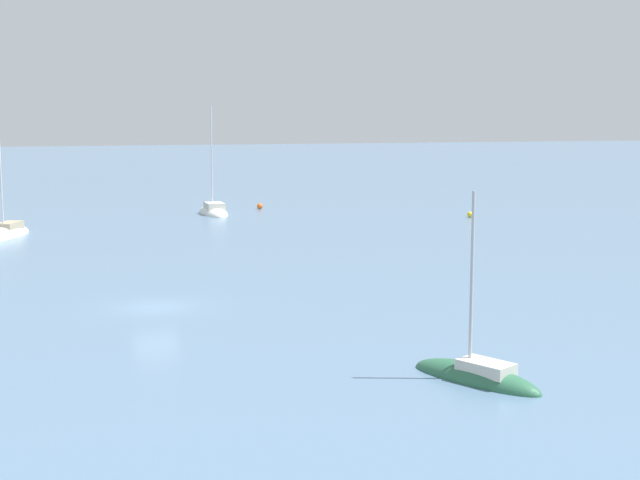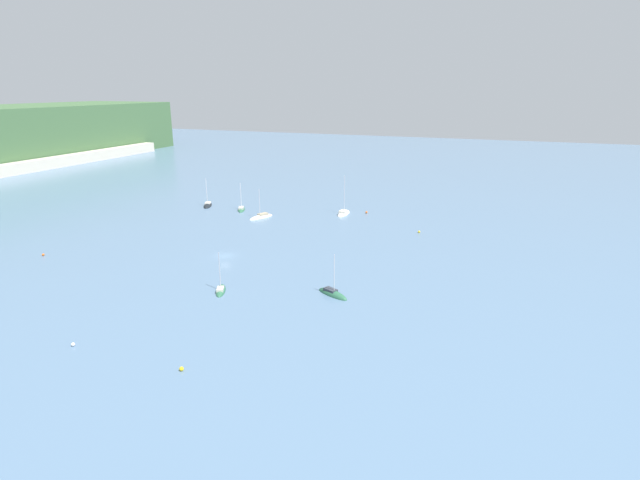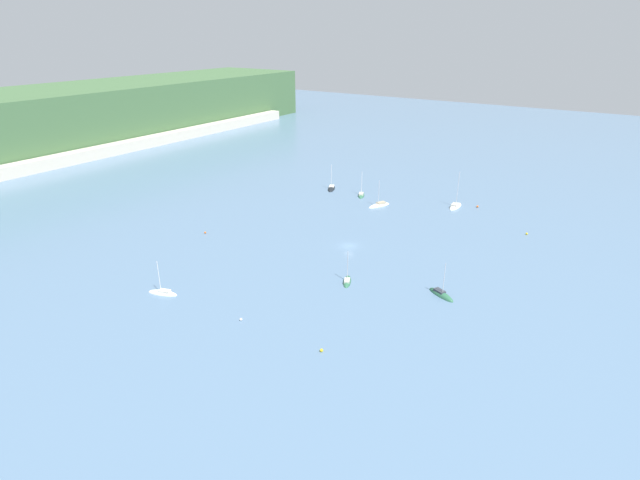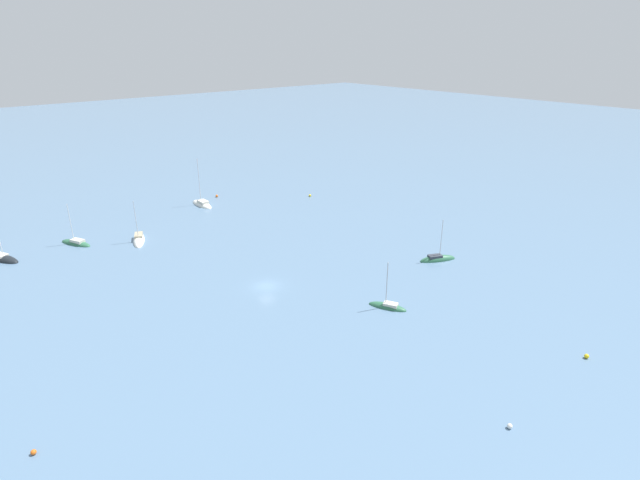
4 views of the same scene
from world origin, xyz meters
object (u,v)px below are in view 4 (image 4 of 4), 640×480
object	(u,v)px
sailboat_2	(3,259)
sailboat_4	(202,205)
mooring_buoy_4	(33,452)
sailboat_1	(388,307)
mooring_buoy_0	(510,426)
sailboat_3	(437,260)
mooring_buoy_2	(310,195)
sailboat_0	(139,240)
mooring_buoy_1	(587,356)
mooring_buoy_3	(217,196)
sailboat_6	(76,244)

from	to	relation	value
sailboat_2	sailboat_4	distance (m)	45.80
sailboat_2	mooring_buoy_4	world-z (taller)	sailboat_2
sailboat_1	mooring_buoy_0	bearing A→B (deg)	134.65
sailboat_3	mooring_buoy_2	bearing A→B (deg)	106.70
sailboat_0	sailboat_2	size ratio (longest dim) A/B	0.96
mooring_buoy_0	mooring_buoy_1	size ratio (longest dim) A/B	0.94
sailboat_1	mooring_buoy_0	size ratio (longest dim) A/B	14.59
sailboat_1	sailboat_3	xyz separation A→B (m)	(6.11, -20.76, -0.01)
mooring_buoy_0	mooring_buoy_1	world-z (taller)	mooring_buoy_1
mooring_buoy_3	sailboat_4	bearing A→B (deg)	119.82
sailboat_0	mooring_buoy_1	size ratio (longest dim) A/B	16.02
sailboat_3	mooring_buoy_4	xyz separation A→B (m)	(-2.92, 70.62, 0.21)
mooring_buoy_1	sailboat_3	bearing A→B (deg)	-18.26
mooring_buoy_3	mooring_buoy_0	bearing A→B (deg)	169.03
mooring_buoy_2	sailboat_2	bearing A→B (deg)	84.73
sailboat_1	sailboat_3	size ratio (longest dim) A/B	0.93
sailboat_0	mooring_buoy_4	xyz separation A→B (m)	(-49.82, 31.01, 0.19)
mooring_buoy_0	sailboat_2	bearing A→B (deg)	20.84
sailboat_1	mooring_buoy_2	bearing A→B (deg)	-53.43
sailboat_1	sailboat_6	xyz separation A→B (m)	(59.66, 29.47, 0.01)
mooring_buoy_2	mooring_buoy_3	world-z (taller)	mooring_buoy_3
sailboat_0	mooring_buoy_4	world-z (taller)	sailboat_0
sailboat_0	sailboat_3	xyz separation A→B (m)	(-46.91, -39.60, -0.02)
sailboat_3	sailboat_4	distance (m)	62.62
sailboat_6	sailboat_2	bearing A→B (deg)	60.80
mooring_buoy_2	mooring_buoy_1	bearing A→B (deg)	167.11
sailboat_6	mooring_buoy_3	xyz separation A→B (m)	(10.07, -38.63, 0.24)
sailboat_2	sailboat_6	world-z (taller)	sailboat_2
mooring_buoy_0	mooring_buoy_2	distance (m)	88.87
sailboat_4	sailboat_1	bearing A→B (deg)	177.61
mooring_buoy_3	mooring_buoy_1	bearing A→B (deg)	-179.46
sailboat_6	sailboat_4	bearing A→B (deg)	-104.44
mooring_buoy_1	mooring_buoy_4	bearing A→B (deg)	63.81
mooring_buoy_0	mooring_buoy_4	world-z (taller)	mooring_buoy_0
sailboat_1	sailboat_2	size ratio (longest dim) A/B	0.82
sailboat_3	sailboat_6	xyz separation A→B (m)	(53.55, 50.23, 0.02)
sailboat_1	mooring_buoy_0	xyz separation A→B (m)	(-26.48, 9.49, 0.20)
sailboat_3	mooring_buoy_1	distance (m)	34.12
sailboat_2	mooring_buoy_0	bearing A→B (deg)	-4.38
mooring_buoy_3	mooring_buoy_4	xyz separation A→B (m)	(-66.54, 59.02, -0.05)
sailboat_0	sailboat_4	size ratio (longest dim) A/B	0.77
sailboat_3	mooring_buoy_4	size ratio (longest dim) A/B	16.12
sailboat_0	sailboat_6	xyz separation A→B (m)	(6.64, 10.62, 0.00)
sailboat_3	mooring_buoy_0	bearing A→B (deg)	-107.05
sailboat_0	mooring_buoy_0	size ratio (longest dim) A/B	17.03
sailboat_1	mooring_buoy_1	xyz separation A→B (m)	(-26.29, -10.07, 0.22)
sailboat_1	mooring_buoy_3	xyz separation A→B (m)	(69.73, -9.16, 0.25)
sailboat_4	mooring_buoy_0	xyz separation A→B (m)	(-92.60, 12.36, 0.17)
sailboat_1	sailboat_4	bearing A→B (deg)	-28.11
mooring_buoy_2	mooring_buoy_0	bearing A→B (deg)	154.75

